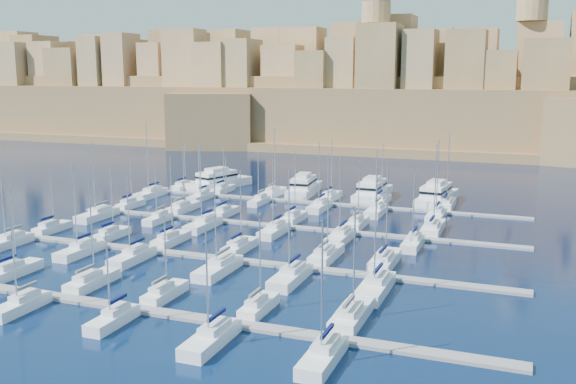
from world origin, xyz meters
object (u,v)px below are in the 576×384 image
at_px(motor_yacht_d, 437,195).
at_px(sailboat_4, 259,306).
at_px(motor_yacht_b, 304,187).
at_px(motor_yacht_a, 218,181).
at_px(motor_yacht_c, 372,191).
at_px(sailboat_2, 92,281).

bearing_deg(motor_yacht_d, sailboat_4, -98.15).
xyz_separation_m(motor_yacht_b, motor_yacht_d, (29.58, 0.71, -0.00)).
xyz_separation_m(motor_yacht_a, motor_yacht_c, (37.75, -0.19, 0.00)).
distance_m(motor_yacht_b, motor_yacht_c, 15.76).
bearing_deg(sailboat_4, motor_yacht_a, 120.14).
xyz_separation_m(sailboat_2, sailboat_4, (23.77, -0.57, -0.04)).
bearing_deg(motor_yacht_a, sailboat_4, -59.86).
relative_size(sailboat_2, motor_yacht_d, 0.81).
height_order(motor_yacht_b, motor_yacht_d, same).
distance_m(motor_yacht_a, motor_yacht_b, 22.01).
relative_size(sailboat_4, motor_yacht_a, 0.62).
xyz_separation_m(sailboat_2, motor_yacht_c, (20.15, 70.50, 0.98)).
relative_size(motor_yacht_a, motor_yacht_b, 1.11).
height_order(sailboat_2, sailboat_4, sailboat_2).
xyz_separation_m(motor_yacht_b, motor_yacht_c, (15.75, 0.52, 0.00)).
relative_size(sailboat_2, sailboat_4, 1.30).
bearing_deg(motor_yacht_b, motor_yacht_d, 1.38).
bearing_deg(motor_yacht_d, motor_yacht_b, -178.62).
relative_size(motor_yacht_b, motor_yacht_c, 0.96).
bearing_deg(motor_yacht_b, sailboat_4, -74.65).
height_order(motor_yacht_c, motor_yacht_d, same).
bearing_deg(motor_yacht_c, sailboat_2, -105.95).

